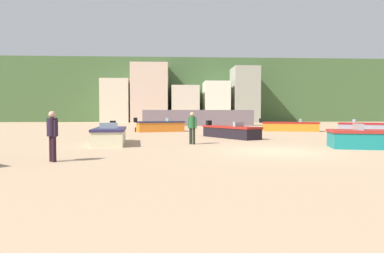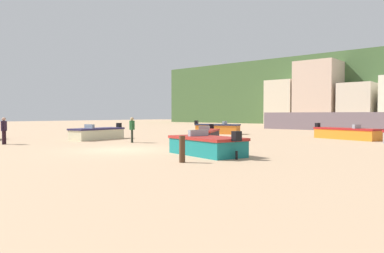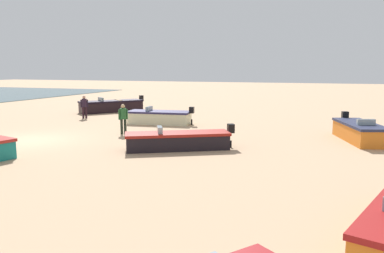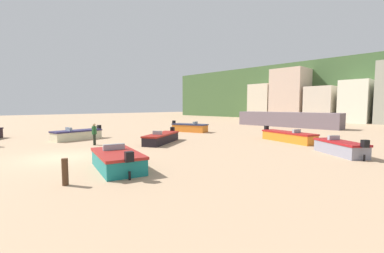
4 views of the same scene
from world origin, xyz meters
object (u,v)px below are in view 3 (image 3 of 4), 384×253
(beach_walker_foreground, at_px, (84,105))
(beach_walker_distant, at_px, (123,117))
(boat_black_4, at_px, (112,106))
(boat_cream_1, at_px, (160,117))
(boat_orange_6, at_px, (359,132))
(boat_black_3, at_px, (178,141))

(beach_walker_foreground, bearing_deg, beach_walker_distant, 99.36)
(boat_black_4, relative_size, beach_walker_distant, 3.03)
(beach_walker_foreground, height_order, beach_walker_distant, same)
(boat_cream_1, xyz_separation_m, beach_walker_foreground, (-0.63, -6.12, 0.53))
(boat_black_4, xyz_separation_m, beach_walker_distant, (8.93, 6.24, 0.47))
(beach_walker_foreground, distance_m, beach_walker_distant, 7.57)
(boat_black_4, height_order, boat_orange_6, boat_black_4)
(boat_black_4, bearing_deg, beach_walker_distant, 163.68)
(boat_black_4, bearing_deg, boat_cream_1, -177.69)
(boat_black_4, height_order, beach_walker_distant, beach_walker_distant)
(beach_walker_foreground, bearing_deg, boat_black_3, 102.18)
(boat_cream_1, relative_size, boat_black_3, 0.95)
(boat_black_3, xyz_separation_m, boat_orange_6, (-4.78, 7.65, 0.07))
(boat_black_3, relative_size, boat_black_4, 0.94)
(boat_orange_6, xyz_separation_m, beach_walker_foreground, (-2.64, -17.77, 0.49))
(beach_walker_foreground, xyz_separation_m, beach_walker_distant, (4.77, 5.88, 0.00))
(boat_orange_6, bearing_deg, boat_black_4, -37.42)
(boat_black_3, bearing_deg, boat_orange_6, -87.04)
(boat_orange_6, relative_size, beach_walker_distant, 2.69)
(boat_cream_1, height_order, boat_black_4, boat_black_4)
(boat_black_3, relative_size, beach_walker_distant, 2.84)
(beach_walker_distant, bearing_deg, beach_walker_foreground, 90.82)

